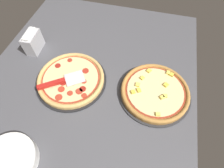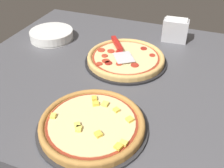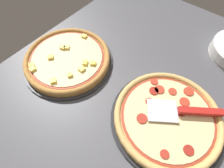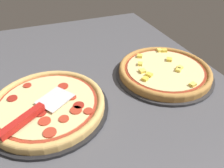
{
  "view_description": "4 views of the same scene",
  "coord_description": "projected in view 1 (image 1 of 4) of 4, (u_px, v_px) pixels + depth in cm",
  "views": [
    {
      "loc": [
        50.82,
        26.67,
        80.66
      ],
      "look_at": [
        1.59,
        13.9,
        3.0
      ],
      "focal_mm": 28.0,
      "sensor_mm": 36.0,
      "label": 1
    },
    {
      "loc": [
        -28.93,
        93.47,
        64.76
      ],
      "look_at": [
        1.59,
        13.9,
        3.0
      ],
      "focal_mm": 42.0,
      "sensor_mm": 36.0,
      "label": 2
    },
    {
      "loc": [
        -25.89,
        -8.29,
        58.31
      ],
      "look_at": [
        1.59,
        13.9,
        3.0
      ],
      "focal_mm": 28.0,
      "sensor_mm": 36.0,
      "label": 3
    },
    {
      "loc": [
        59.27,
        -9.02,
        48.72
      ],
      "look_at": [
        1.59,
        13.9,
        3.0
      ],
      "focal_mm": 35.0,
      "sensor_mm": 36.0,
      "label": 4
    }
  ],
  "objects": [
    {
      "name": "ground_plane",
      "position": [
        89.0,
        81.0,
        1.0
      ],
      "size": [
        144.69,
        117.8,
        3.6
      ],
      "primitive_type": "cube",
      "color": "#4C4C51"
    },
    {
      "name": "pizza_pan_front",
      "position": [
        72.0,
        80.0,
        0.97
      ],
      "size": [
        38.76,
        38.76,
        1.0
      ],
      "primitive_type": "cylinder",
      "color": "black",
      "rests_on": "ground_plane"
    },
    {
      "name": "pizza_front",
      "position": [
        71.0,
        78.0,
        0.95
      ],
      "size": [
        36.43,
        36.43,
        2.88
      ],
      "color": "#DBAD60",
      "rests_on": "pizza_pan_front"
    },
    {
      "name": "pizza_pan_back",
      "position": [
        154.0,
        93.0,
        0.93
      ],
      "size": [
        37.95,
        37.95,
        1.0
      ],
      "primitive_type": "cylinder",
      "color": "#2D2D30",
      "rests_on": "ground_plane"
    },
    {
      "name": "pizza_back",
      "position": [
        155.0,
        91.0,
        0.91
      ],
      "size": [
        35.67,
        35.67,
        3.35
      ],
      "color": "#B77F3D",
      "rests_on": "pizza_pan_back"
    },
    {
      "name": "serving_spatula",
      "position": [
        57.0,
        82.0,
        0.91
      ],
      "size": [
        18.36,
        23.07,
        2.0
      ],
      "color": "silver",
      "rests_on": "pizza_front"
    },
    {
      "name": "plate_stack",
      "position": [
        9.0,
        162.0,
        0.72
      ],
      "size": [
        23.37,
        23.37,
        4.9
      ],
      "color": "white",
      "rests_on": "ground_plane"
    },
    {
      "name": "napkin_holder",
      "position": [
        33.0,
        42.0,
        1.06
      ],
      "size": [
        13.48,
        7.63,
        12.95
      ],
      "color": "#B2B2B7",
      "rests_on": "ground_plane"
    }
  ]
}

